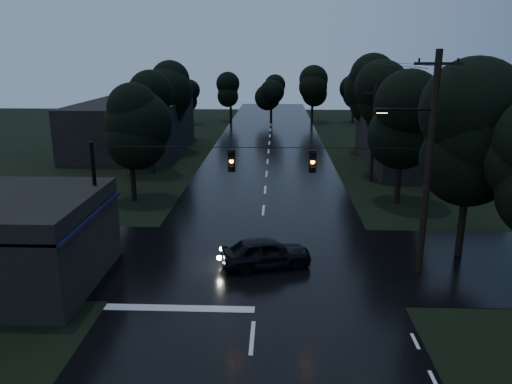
{
  "coord_description": "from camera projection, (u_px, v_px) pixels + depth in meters",
  "views": [
    {
      "loc": [
        0.78,
        -10.73,
        9.83
      ],
      "look_at": [
        -0.27,
        14.9,
        2.66
      ],
      "focal_mm": 35.0,
      "sensor_mm": 36.0,
      "label": 1
    }
  ],
  "objects": [
    {
      "name": "utility_pole_main",
      "position": [
        427.0,
        161.0,
        21.88
      ],
      "size": [
        3.5,
        0.3,
        10.0
      ],
      "color": "black",
      "rests_on": "ground"
    },
    {
      "name": "tree_left_b",
      "position": [
        150.0,
        106.0,
        40.74
      ],
      "size": [
        4.2,
        4.2,
        8.85
      ],
      "color": "black",
      "rests_on": "ground"
    },
    {
      "name": "building_far_right",
      "position": [
        424.0,
        141.0,
        44.58
      ],
      "size": [
        10.0,
        14.0,
        4.4
      ],
      "primitive_type": "cube",
      "color": "black",
      "rests_on": "ground"
    },
    {
      "name": "utility_pole_far",
      "position": [
        373.0,
        133.0,
        38.57
      ],
      "size": [
        2.0,
        0.3,
        7.5
      ],
      "color": "black",
      "rests_on": "ground"
    },
    {
      "name": "tree_corner_near",
      "position": [
        472.0,
        137.0,
        23.5
      ],
      "size": [
        4.48,
        4.48,
        9.44
      ],
      "color": "black",
      "rests_on": "ground"
    },
    {
      "name": "span_signals",
      "position": [
        271.0,
        160.0,
        22.14
      ],
      "size": [
        15.0,
        0.37,
        1.12
      ],
      "color": "black",
      "rests_on": "ground"
    },
    {
      "name": "building_far_left",
      "position": [
        133.0,
        127.0,
        51.37
      ],
      "size": [
        10.0,
        16.0,
        5.0
      ],
      "primitive_type": "cube",
      "color": "black",
      "rests_on": "ground"
    },
    {
      "name": "tree_right_c",
      "position": [
        372.0,
        89.0,
        49.38
      ],
      "size": [
        4.76,
        4.76,
        10.03
      ],
      "color": "black",
      "rests_on": "ground"
    },
    {
      "name": "anchor_pole_left",
      "position": [
        97.0,
        206.0,
        23.07
      ],
      "size": [
        0.18,
        0.18,
        6.0
      ],
      "primitive_type": "cylinder",
      "color": "black",
      "rests_on": "ground"
    },
    {
      "name": "tree_left_c",
      "position": [
        168.0,
        92.0,
        50.28
      ],
      "size": [
        4.48,
        4.48,
        9.44
      ],
      "color": "black",
      "rests_on": "ground"
    },
    {
      "name": "tree_left_a",
      "position": [
        129.0,
        125.0,
        33.11
      ],
      "size": [
        3.92,
        3.92,
        8.26
      ],
      "color": "black",
      "rests_on": "ground"
    },
    {
      "name": "main_road",
      "position": [
        267.0,
        174.0,
        41.87
      ],
      "size": [
        12.0,
        120.0,
        0.02
      ],
      "primitive_type": "cube",
      "color": "black",
      "rests_on": "ground"
    },
    {
      "name": "tree_right_b",
      "position": [
        387.0,
        103.0,
        39.88
      ],
      "size": [
        4.48,
        4.48,
        9.44
      ],
      "color": "black",
      "rests_on": "ground"
    },
    {
      "name": "cross_street",
      "position": [
        259.0,
        260.0,
        24.55
      ],
      "size": [
        60.0,
        9.0,
        0.02
      ],
      "primitive_type": "cube",
      "color": "black",
      "rests_on": "ground"
    },
    {
      "name": "tree_right_a",
      "position": [
        403.0,
        120.0,
        32.3
      ],
      "size": [
        4.2,
        4.2,
        8.85
      ],
      "color": "black",
      "rests_on": "ground"
    },
    {
      "name": "car",
      "position": [
        266.0,
        252.0,
        23.58
      ],
      "size": [
        4.57,
        2.75,
        1.46
      ],
      "primitive_type": "imported",
      "rotation": [
        0.0,
        0.0,
        1.83
      ],
      "color": "black",
      "rests_on": "ground"
    }
  ]
}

